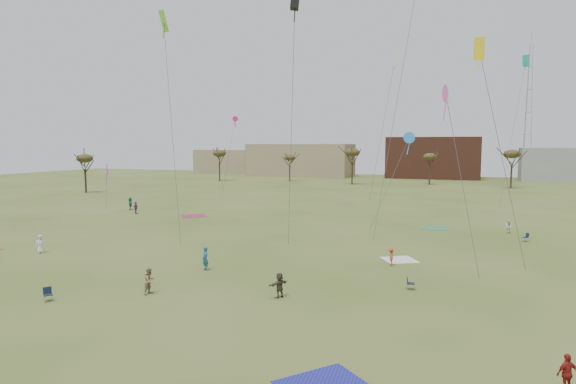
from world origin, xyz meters
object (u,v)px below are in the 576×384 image
(flyer_near_right, at_px, (205,259))
(spectator_fore_a, at_px, (567,373))
(flyer_near_left, at_px, (40,244))
(camp_chair_center, at_px, (410,286))
(radio_tower, at_px, (528,111))
(camp_chair_right, at_px, (525,239))
(camp_chair_left, at_px, (48,297))

(flyer_near_right, bearing_deg, spectator_fore_a, 7.14)
(flyer_near_left, bearing_deg, camp_chair_center, -45.30)
(flyer_near_left, xyz_separation_m, flyer_near_right, (17.13, 0.06, 0.10))
(flyer_near_right, xyz_separation_m, camp_chair_center, (15.66, 0.57, -0.67))
(flyer_near_left, relative_size, radio_tower, 0.04)
(camp_chair_right, bearing_deg, flyer_near_left, -90.52)
(camp_chair_left, height_order, camp_chair_right, same)
(camp_chair_left, xyz_separation_m, camp_chair_right, (30.00, 31.64, 0.00))
(spectator_fore_a, distance_m, camp_chair_right, 32.88)
(flyer_near_right, distance_m, radio_tower, 127.65)
(camp_chair_left, relative_size, radio_tower, 0.02)
(flyer_near_left, xyz_separation_m, radio_tower, (50.73, 121.84, 18.38))
(camp_chair_right, bearing_deg, radio_tower, 147.02)
(spectator_fore_a, height_order, camp_chair_right, spectator_fore_a)
(camp_chair_center, distance_m, radio_tower, 123.99)
(flyer_near_left, distance_m, camp_chair_right, 47.00)
(flyer_near_left, distance_m, spectator_fore_a, 41.78)
(camp_chair_center, bearing_deg, camp_chair_left, 109.54)
(camp_chair_left, xyz_separation_m, radio_tower, (38.98, 131.89, 18.95))
(flyer_near_left, xyz_separation_m, spectator_fore_a, (40.24, -11.25, -0.03))
(flyer_near_left, distance_m, radio_tower, 133.25)
(flyer_near_right, distance_m, camp_chair_left, 11.47)
(spectator_fore_a, relative_size, camp_chair_left, 1.84)
(flyer_near_right, height_order, camp_chair_left, flyer_near_right)
(spectator_fore_a, xyz_separation_m, camp_chair_center, (-7.45, 11.88, -0.54))
(spectator_fore_a, bearing_deg, flyer_near_left, -49.36)
(flyer_near_left, distance_m, camp_chair_center, 32.80)
(camp_chair_center, xyz_separation_m, camp_chair_right, (8.96, 20.97, 0.00))
(camp_chair_left, relative_size, camp_chair_center, 1.00)
(camp_chair_center, relative_size, radio_tower, 0.02)
(flyer_near_left, relative_size, camp_chair_center, 1.90)
(spectator_fore_a, height_order, camp_chair_left, spectator_fore_a)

